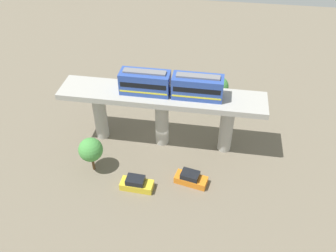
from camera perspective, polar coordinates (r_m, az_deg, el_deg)
name	(u,v)px	position (r m, az deg, el deg)	size (l,w,h in m)	color
ground_plane	(162,142)	(53.35, -0.93, -2.50)	(120.00, 120.00, 0.00)	#706654
viaduct	(162,107)	(49.33, -1.01, 3.07)	(5.20, 28.00, 8.63)	#A8A59E
train	(171,85)	(47.04, 0.49, 6.62)	(2.64, 13.55, 3.24)	#2D4CA5
parked_car_orange	(191,179)	(47.16, 3.64, -8.35)	(2.61, 4.48, 1.76)	orange
parked_car_yellow	(136,184)	(46.64, -5.05, -9.16)	(1.98, 4.27, 1.76)	yellow
tree_near_viaduct	(218,87)	(58.47, 7.99, 6.23)	(3.34, 3.34, 5.73)	brown
tree_mid_lot	(91,150)	(47.89, -12.21, -3.72)	(3.20, 3.20, 5.18)	brown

